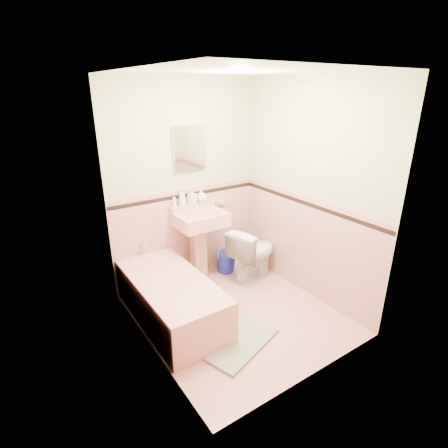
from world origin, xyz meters
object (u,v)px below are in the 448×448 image
medicine_cabinet (189,148)px  soap_bottle_mid (192,196)px  bathtub (171,300)px  sink (201,247)px  toilet (253,253)px  soap_bottle_left (182,197)px  soap_bottle_right (201,195)px  bucket (226,262)px  shoe (226,340)px

medicine_cabinet → soap_bottle_mid: 0.59m
bathtub → sink: bearing=37.9°
medicine_cabinet → toilet: 1.56m
medicine_cabinet → soap_bottle_left: size_ratio=2.41×
soap_bottle_right → toilet: size_ratio=0.23×
medicine_cabinet → bucket: medicine_cabinet is taller
bucket → shoe: bearing=-124.2°
soap_bottle_right → medicine_cabinet: bearing=167.1°
soap_bottle_left → shoe: 1.78m
sink → medicine_cabinet: bearing=90.0°
soap_bottle_left → bucket: bearing=-16.3°
sink → soap_bottle_right: 0.66m
soap_bottle_left → shoe: soap_bottle_left is taller
soap_bottle_right → bucket: 1.01m
soap_bottle_left → bucket: size_ratio=0.81×
bathtub → soap_bottle_left: size_ratio=6.85×
sink → shoe: bearing=-109.8°
bathtub → soap_bottle_right: soap_bottle_right is taller
soap_bottle_mid → shoe: soap_bottle_mid is taller
medicine_cabinet → shoe: bearing=-107.1°
toilet → bucket: (-0.19, 0.34, -0.23)m
medicine_cabinet → soap_bottle_right: bearing=-12.9°
shoe → medicine_cabinet: bearing=70.4°
soap_bottle_right → shoe: size_ratio=1.20×
soap_bottle_right → soap_bottle_left: bearing=180.0°
sink → shoe: 1.36m
toilet → sink: bearing=45.1°
medicine_cabinet → soap_bottle_left: medicine_cabinet is taller
sink → medicine_cabinet: 1.24m
bathtub → shoe: (0.24, -0.69, -0.17)m
toilet → bucket: toilet is taller
soap_bottle_right → toilet: soap_bottle_right is taller
soap_bottle_right → bucket: soap_bottle_right is taller
medicine_cabinet → soap_bottle_mid: bearing=-93.0°
medicine_cabinet → soap_bottle_right: medicine_cabinet is taller
bathtub → shoe: bearing=-70.7°
sink → soap_bottle_left: soap_bottle_left is taller
bathtub → soap_bottle_mid: (0.68, 0.71, 0.88)m
soap_bottle_left → soap_bottle_mid: size_ratio=1.15×
sink → soap_bottle_left: 0.69m
sink → soap_bottle_mid: size_ratio=4.96×
medicine_cabinet → soap_bottle_left: (-0.14, -0.03, -0.58)m
bathtub → sink: (0.68, 0.53, 0.25)m
soap_bottle_right → toilet: 1.00m
sink → toilet: size_ratio=1.31×
bathtub → toilet: (1.28, 0.21, 0.14)m
soap_bottle_mid → shoe: bearing=-107.4°
medicine_cabinet → bathtub: bearing=-132.6°
bathtub → sink: size_ratio=1.58×
bathtub → soap_bottle_left: (0.54, 0.71, 0.90)m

